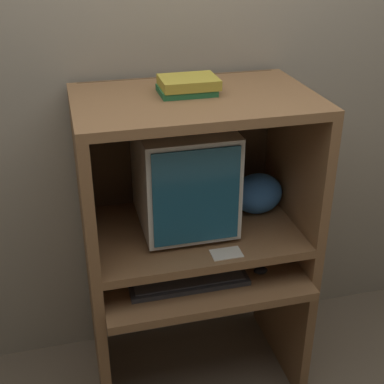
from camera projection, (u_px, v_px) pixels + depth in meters
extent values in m
cube|color=gray|center=(174.00, 88.00, 2.31)|extent=(6.00, 0.06, 2.60)
cube|color=brown|center=(99.00, 332.00, 2.36)|extent=(0.04, 0.58, 0.65)
cube|color=brown|center=(282.00, 301.00, 2.55)|extent=(0.04, 0.58, 0.65)
cube|color=brown|center=(204.00, 282.00, 2.18)|extent=(0.83, 0.41, 0.04)
cube|color=brown|center=(91.00, 256.00, 2.17)|extent=(0.04, 0.58, 0.15)
cube|color=brown|center=(289.00, 229.00, 2.36)|extent=(0.04, 0.58, 0.15)
cube|color=brown|center=(195.00, 230.00, 2.24)|extent=(0.83, 0.58, 0.04)
cube|color=brown|center=(83.00, 177.00, 2.01)|extent=(0.04, 0.58, 0.56)
cube|color=brown|center=(297.00, 155.00, 2.20)|extent=(0.04, 0.58, 0.56)
cube|color=brown|center=(195.00, 101.00, 1.98)|extent=(0.83, 0.58, 0.04)
cube|color=#48321E|center=(179.00, 140.00, 2.34)|extent=(0.83, 0.01, 0.56)
cylinder|color=beige|center=(184.00, 221.00, 2.25)|extent=(0.21, 0.21, 0.02)
cube|color=beige|center=(183.00, 174.00, 2.15)|extent=(0.37, 0.41, 0.42)
cube|color=navy|center=(196.00, 197.00, 1.97)|extent=(0.33, 0.01, 0.38)
cube|color=#2D2D30|center=(188.00, 280.00, 2.14)|extent=(0.48, 0.16, 0.02)
cube|color=#474749|center=(188.00, 278.00, 2.14)|extent=(0.44, 0.13, 0.01)
ellipsoid|color=black|center=(261.00, 270.00, 2.20)|extent=(0.06, 0.04, 0.03)
ellipsoid|color=#336BB7|center=(257.00, 193.00, 2.31)|extent=(0.22, 0.16, 0.18)
cube|color=#236638|center=(187.00, 90.00, 2.00)|extent=(0.21, 0.15, 0.02)
cube|color=gold|center=(189.00, 82.00, 1.98)|extent=(0.21, 0.16, 0.04)
cube|color=beige|center=(226.00, 253.00, 2.05)|extent=(0.12, 0.08, 0.00)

